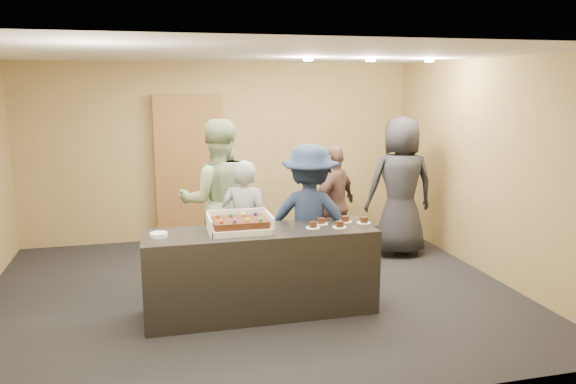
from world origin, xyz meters
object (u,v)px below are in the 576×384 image
at_px(storage_cabinet, 189,169).
at_px(sheet_cake, 240,222).
at_px(person_server_grey, 245,226).
at_px(person_sage_man, 218,201).
at_px(person_brown_extra, 334,205).
at_px(person_dark_suit, 400,187).
at_px(serving_counter, 261,272).
at_px(plate_stack, 159,235).
at_px(cake_box, 240,227).
at_px(person_navy_man, 310,220).

relative_size(storage_cabinet, sheet_cake, 4.08).
height_order(person_server_grey, person_sage_man, person_sage_man).
xyz_separation_m(storage_cabinet, sheet_cake, (0.27, -3.03, -0.12)).
height_order(person_brown_extra, person_dark_suit, person_dark_suit).
distance_m(person_sage_man, person_brown_extra, 1.60).
relative_size(serving_counter, person_dark_suit, 1.23).
bearing_deg(plate_stack, person_server_grey, 35.95).
bearing_deg(sheet_cake, storage_cabinet, 95.16).
bearing_deg(serving_counter, person_brown_extra, 47.42).
bearing_deg(cake_box, person_sage_man, 94.11).
xyz_separation_m(sheet_cake, person_brown_extra, (1.49, 1.39, -0.20)).
distance_m(cake_box, person_server_grey, 0.73).
bearing_deg(person_brown_extra, plate_stack, -10.49).
height_order(person_sage_man, person_navy_man, person_sage_man).
distance_m(sheet_cake, person_sage_man, 1.14).
xyz_separation_m(sheet_cake, person_sage_man, (-0.08, 1.13, -0.01)).
bearing_deg(person_server_grey, storage_cabinet, -55.31).
xyz_separation_m(plate_stack, person_dark_suit, (3.33, 1.56, 0.05)).
distance_m(sheet_cake, person_dark_suit, 2.96).
xyz_separation_m(storage_cabinet, person_server_grey, (0.45, -2.31, -0.34)).
distance_m(serving_counter, plate_stack, 1.13).
bearing_deg(person_server_grey, sheet_cake, 100.23).
distance_m(plate_stack, person_navy_man, 1.75).
distance_m(serving_counter, person_navy_man, 0.90).
bearing_deg(person_navy_man, sheet_cake, 49.02).
distance_m(person_sage_man, person_dark_suit, 2.63).
bearing_deg(cake_box, sheet_cake, -90.86).
bearing_deg(person_server_grey, person_sage_man, -35.13).
relative_size(sheet_cake, person_server_grey, 0.35).
relative_size(person_sage_man, person_dark_suit, 1.01).
xyz_separation_m(cake_box, sheet_cake, (-0.00, -0.02, 0.05)).
bearing_deg(person_navy_man, person_dark_suit, -124.04).
relative_size(storage_cabinet, person_dark_suit, 1.14).
distance_m(storage_cabinet, cake_box, 3.02).
relative_size(plate_stack, person_navy_man, 0.10).
bearing_deg(serving_counter, plate_stack, 179.87).
bearing_deg(cake_box, person_navy_man, 25.90).
xyz_separation_m(cake_box, person_server_grey, (0.17, 0.69, -0.17)).
bearing_deg(person_server_grey, cake_box, 99.81).
xyz_separation_m(person_navy_man, person_dark_suit, (1.64, 1.11, 0.11)).
relative_size(cake_box, plate_stack, 3.72).
bearing_deg(sheet_cake, person_navy_man, 27.13).
bearing_deg(person_dark_suit, plate_stack, 30.08).
height_order(serving_counter, person_dark_suit, person_dark_suit).
relative_size(storage_cabinet, cake_box, 3.48).
bearing_deg(person_server_grey, person_navy_man, -176.86).
bearing_deg(cake_box, person_server_grey, 76.04).
bearing_deg(person_brown_extra, person_sage_man, -32.23).
bearing_deg(person_sage_man, plate_stack, 59.30).
relative_size(person_server_grey, person_navy_man, 0.89).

